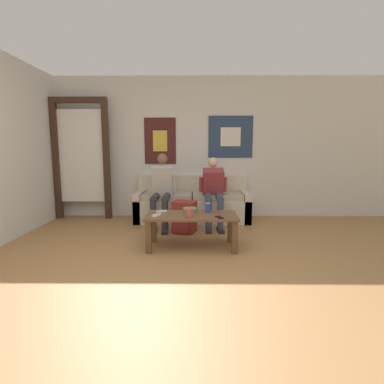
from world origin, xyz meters
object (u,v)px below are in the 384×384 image
at_px(backpack, 184,218).
at_px(coffee_table, 192,220).
at_px(game_controller_near_left, 156,215).
at_px(couch, 192,205).
at_px(person_seated_adult, 161,188).
at_px(cell_phone, 219,217).
at_px(drink_can_blue, 208,208).
at_px(person_seated_teen, 213,189).
at_px(ceramic_bowl, 190,210).
at_px(pillar_candle, 189,213).
at_px(game_controller_near_right, 162,211).

bearing_deg(backpack, coffee_table, -79.99).
bearing_deg(game_controller_near_left, backpack, 67.55).
height_order(couch, person_seated_adult, person_seated_adult).
relative_size(coffee_table, cell_phone, 7.69).
relative_size(game_controller_near_left, cell_phone, 0.94).
distance_m(drink_can_blue, game_controller_near_left, 0.70).
bearing_deg(cell_phone, drink_can_blue, 112.60).
xyz_separation_m(couch, game_controller_near_left, (-0.44, -1.57, 0.17)).
relative_size(person_seated_teen, drink_can_blue, 9.02).
distance_m(couch, ceramic_bowl, 1.39).
relative_size(pillar_candle, cell_phone, 0.79).
relative_size(game_controller_near_right, cell_phone, 0.95).
bearing_deg(cell_phone, ceramic_bowl, 142.62).
bearing_deg(ceramic_bowl, pillar_candle, -89.98).
relative_size(pillar_candle, drink_can_blue, 0.96).
distance_m(game_controller_near_left, game_controller_near_right, 0.23).
xyz_separation_m(game_controller_near_right, cell_phone, (0.74, -0.31, -0.01)).
bearing_deg(couch, drink_can_blue, -80.85).
height_order(couch, coffee_table, couch).
distance_m(backpack, game_controller_near_right, 0.65).
bearing_deg(drink_can_blue, person_seated_adult, 126.93).
distance_m(couch, game_controller_near_left, 1.64).
bearing_deg(ceramic_bowl, cell_phone, -37.38).
bearing_deg(ceramic_bowl, person_seated_adult, 116.01).
bearing_deg(drink_can_blue, cell_phone, -67.40).
height_order(drink_can_blue, game_controller_near_right, drink_can_blue).
xyz_separation_m(pillar_candle, game_controller_near_right, (-0.37, 0.27, -0.04)).
height_order(pillar_candle, game_controller_near_left, pillar_candle).
bearing_deg(game_controller_near_right, pillar_candle, -35.69).
relative_size(coffee_table, person_seated_adult, 0.98).
bearing_deg(backpack, game_controller_near_right, -116.99).
relative_size(game_controller_near_left, game_controller_near_right, 1.00).
bearing_deg(pillar_candle, ceramic_bowl, 90.02).
distance_m(person_seated_adult, game_controller_near_left, 1.20).
relative_size(drink_can_blue, game_controller_near_right, 0.87).
bearing_deg(couch, person_seated_adult, -142.25).
relative_size(couch, person_seated_adult, 1.67).
xyz_separation_m(person_seated_adult, pillar_candle, (0.48, -1.23, -0.15)).
bearing_deg(person_seated_teen, backpack, -136.87).
height_order(coffee_table, game_controller_near_left, game_controller_near_left).
xyz_separation_m(person_seated_adult, backpack, (0.39, -0.41, -0.40)).
bearing_deg(person_seated_adult, game_controller_near_right, -83.67).
bearing_deg(person_seated_teen, coffee_table, -107.10).
distance_m(game_controller_near_right, cell_phone, 0.80).
relative_size(ceramic_bowl, cell_phone, 1.28).
height_order(backpack, cell_phone, backpack).
height_order(person_seated_adult, game_controller_near_right, person_seated_adult).
bearing_deg(cell_phone, game_controller_near_left, 174.18).
height_order(person_seated_teen, drink_can_blue, person_seated_teen).
height_order(person_seated_adult, game_controller_near_left, person_seated_adult).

